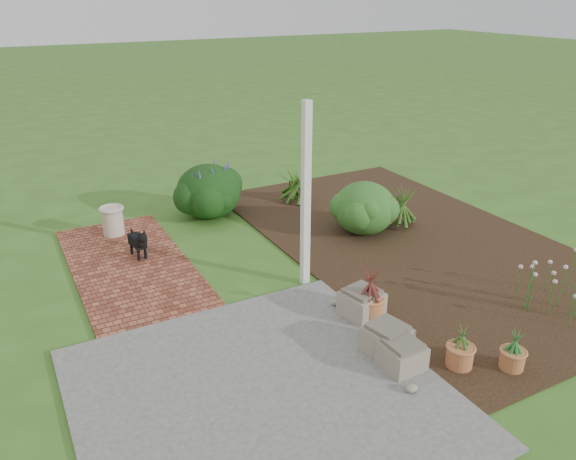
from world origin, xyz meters
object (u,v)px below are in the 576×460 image
stone_trough_near (387,340)px  cream_ceramic_urn (113,221)px  evergreen_shrub (364,207)px  black_dog (138,241)px

stone_trough_near → cream_ceramic_urn: bearing=112.4°
cream_ceramic_urn → evergreen_shrub: size_ratio=0.44×
black_dog → cream_ceramic_urn: 1.08m
black_dog → cream_ceramic_urn: bearing=88.7°
stone_trough_near → black_dog: 4.06m
black_dog → evergreen_shrub: 3.61m
stone_trough_near → evergreen_shrub: size_ratio=0.43×
stone_trough_near → cream_ceramic_urn: 5.09m
stone_trough_near → black_dog: black_dog is taller
black_dog → evergreen_shrub: evergreen_shrub is taller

